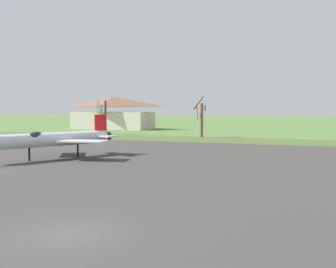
% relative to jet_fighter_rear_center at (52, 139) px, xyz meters
% --- Properties ---
extents(ground_plane, '(600.00, 600.00, 0.00)m').
position_rel_jet_fighter_rear_center_xyz_m(ground_plane, '(15.65, -19.45, -2.05)').
color(ground_plane, '#4C6B33').
extents(asphalt_apron, '(101.20, 54.06, 0.05)m').
position_rel_jet_fighter_rear_center_xyz_m(asphalt_apron, '(15.65, -3.23, -2.03)').
color(asphalt_apron, '#383533').
rests_on(asphalt_apron, ground).
extents(grass_verge_strip, '(161.20, 12.00, 0.06)m').
position_rel_jet_fighter_rear_center_xyz_m(grass_verge_strip, '(15.65, 29.80, -2.02)').
color(grass_verge_strip, '#42552A').
rests_on(grass_verge_strip, ground).
extents(jet_fighter_rear_center, '(10.12, 13.99, 4.48)m').
position_rel_jet_fighter_rear_center_xyz_m(jet_fighter_rear_center, '(0.00, 0.00, 0.00)').
color(jet_fighter_rear_center, silver).
rests_on(jet_fighter_rear_center, ground).
extents(bare_tree_far_left, '(2.50, 2.37, 6.88)m').
position_rel_jet_fighter_rear_center_xyz_m(bare_tree_far_left, '(-15.51, 37.19, 1.79)').
color(bare_tree_far_left, brown).
rests_on(bare_tree_far_left, ground).
extents(bare_tree_left_of_center, '(2.51, 2.85, 7.50)m').
position_rel_jet_fighter_rear_center_xyz_m(bare_tree_left_of_center, '(5.43, 35.53, 1.54)').
color(bare_tree_left_of_center, brown).
rests_on(bare_tree_left_of_center, ground).
extents(visitor_building, '(20.85, 9.73, 8.30)m').
position_rel_jet_fighter_rear_center_xyz_m(visitor_building, '(-24.13, 56.49, 2.04)').
color(visitor_building, beige).
rests_on(visitor_building, ground).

